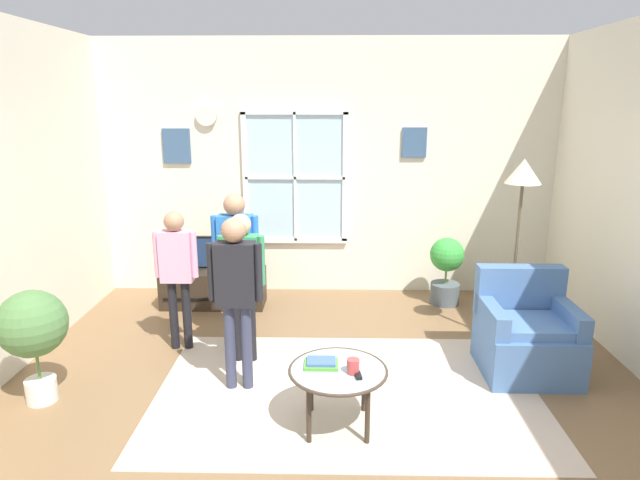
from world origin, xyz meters
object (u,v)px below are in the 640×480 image
television (212,253)px  armchair (526,335)px  coffee_table (338,373)px  floor_lamp (522,191)px  person_black_shirt (236,284)px  person_green_shirt (242,271)px  potted_plant_by_window (446,267)px  tv_stand (214,288)px  potted_plant_corner (33,328)px  book_stack (321,363)px  remote_near_books (358,374)px  person_pink_shirt (177,264)px  person_blue_shirt (236,251)px  cup (353,366)px

television → armchair: (3.02, -1.49, -0.30)m
coffee_table → floor_lamp: 2.43m
armchair → person_black_shirt: person_black_shirt is taller
coffee_table → person_green_shirt: size_ratio=0.52×
person_green_shirt → floor_lamp: (2.49, 0.39, 0.65)m
person_black_shirt → potted_plant_by_window: (2.06, 1.94, -0.45)m
television → tv_stand: bearing=90.0°
armchair → potted_plant_by_window: 1.64m
potted_plant_corner → floor_lamp: 4.22m
armchair → book_stack: 1.93m
remote_near_books → person_pink_shirt: (-1.60, 1.33, 0.37)m
tv_stand → person_pink_shirt: size_ratio=0.87×
person_blue_shirt → person_black_shirt: bearing=-80.4°
television → coffee_table: 2.75m
person_blue_shirt → potted_plant_corner: 1.78m
coffee_table → book_stack: (-0.12, 0.05, 0.05)m
person_blue_shirt → person_green_shirt: (0.12, -0.38, -0.07)m
potted_plant_by_window → cup: bearing=-114.8°
person_pink_shirt → potted_plant_corner: (-0.84, -0.96, -0.22)m
remote_near_books → armchair: bearing=32.5°
person_black_shirt → potted_plant_corner: size_ratio=1.57×
coffee_table → potted_plant_by_window: potted_plant_by_window is taller
coffee_table → potted_plant_corner: 2.34m
armchair → coffee_table: size_ratio=1.23×
armchair → person_blue_shirt: 2.69m
tv_stand → person_blue_shirt: (0.45, -0.97, 0.71)m
tv_stand → book_stack: 2.65m
remote_near_books → person_black_shirt: size_ratio=0.10×
tv_stand → book_stack: bearing=-61.2°
person_pink_shirt → potted_plant_corner: bearing=-131.5°
person_blue_shirt → floor_lamp: bearing=0.3°
tv_stand → person_pink_shirt: (-0.07, -1.12, 0.62)m
armchair → person_pink_shirt: 3.15m
coffee_table → person_blue_shirt: 1.75m
tv_stand → potted_plant_by_window: size_ratio=1.48×
remote_near_books → potted_plant_corner: bearing=171.3°
cup → person_black_shirt: person_black_shirt is taller
television → person_pink_shirt: person_pink_shirt is taller
person_black_shirt → potted_plant_by_window: 2.86m
book_stack → remote_near_books: size_ratio=1.70×
floor_lamp → remote_near_books: bearing=-135.8°
remote_near_books → person_black_shirt: (-0.93, 0.61, 0.43)m
book_stack → television: bearing=118.8°
person_blue_shirt → floor_lamp: (2.60, 0.01, 0.58)m
armchair → potted_plant_corner: bearing=-171.6°
television → potted_plant_corner: potted_plant_corner is taller
person_green_shirt → coffee_table: bearing=-50.7°
television → coffee_table: size_ratio=0.82×
person_pink_shirt → floor_lamp: (3.13, 0.16, 0.66)m
person_black_shirt → person_pink_shirt: bearing=133.0°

